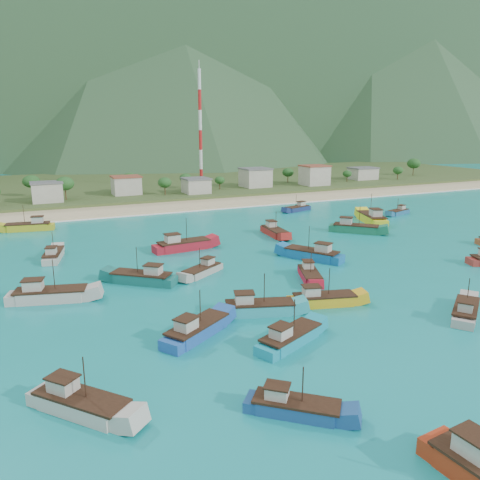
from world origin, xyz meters
name	(u,v)px	position (x,y,z in m)	size (l,w,h in m)	color
ground	(270,282)	(0.00, 0.00, 0.00)	(600.00, 600.00, 0.00)	#0B7381
beach	(152,209)	(0.00, 79.00, 0.00)	(400.00, 18.00, 1.20)	beige
land	(116,187)	(0.00, 140.00, 0.00)	(400.00, 110.00, 2.40)	#385123
surf_line	(160,214)	(0.00, 69.50, 0.00)	(400.00, 2.50, 0.08)	white
mountains	(30,29)	(-18.31, 403.81, 106.83)	(1520.00, 440.00, 260.00)	slate
village	(173,184)	(13.98, 100.76, 4.85)	(206.00, 23.14, 7.68)	beige
vegetation	(139,184)	(1.74, 103.59, 5.04)	(279.05, 25.72, 8.60)	#235623
radio_tower	(200,130)	(27.52, 108.00, 23.92)	(1.20, 1.20, 44.65)	red
boat_0	(310,276)	(6.92, -1.41, 0.60)	(6.02, 9.60, 5.47)	red
boat_1	(80,405)	(-33.15, -25.00, 0.71)	(9.01, 9.82, 6.09)	beige
boat_5	(143,279)	(-19.52, 8.37, 0.81)	(10.69, 9.65, 6.59)	#15625C
boat_6	(398,212)	(63.97, 38.63, 0.56)	(9.21, 5.20, 5.22)	#22608D
boat_7	(313,255)	(14.15, 8.64, 0.88)	(9.13, 11.92, 6.99)	#1363A5
boat_10	(54,256)	(-32.01, 30.15, 0.66)	(4.91, 10.15, 5.77)	#B1ADA1
boat_12	(202,271)	(-8.84, 8.68, 0.58)	(9.08, 7.21, 5.37)	#A9A398
boat_13	(323,301)	(2.16, -12.33, 0.69)	(10.53, 5.56, 5.97)	gold
boat_14	(258,309)	(-7.96, -11.32, 0.75)	(11.10, 6.31, 6.29)	#2BA7B2
boat_16	(274,232)	(17.41, 30.09, 0.75)	(4.18, 10.91, 6.29)	#A8211B
boat_17	(355,229)	(36.87, 24.49, 0.90)	(11.07, 10.99, 7.11)	#1B714E
boat_18	(197,331)	(-18.18, -14.56, 0.74)	(10.60, 8.37, 6.26)	#2054AB
boat_20	(290,339)	(-8.77, -21.27, 0.68)	(10.36, 6.72, 5.92)	#1392AD
boat_21	(183,246)	(-6.81, 26.08, 0.93)	(12.55, 4.72, 7.25)	#AC1826
boat_23	(29,227)	(-35.83, 60.44, 0.85)	(11.97, 5.35, 6.83)	gold
boat_24	(372,219)	(48.58, 32.25, 1.09)	(8.38, 14.34, 8.14)	yellow
boat_25	(294,408)	(-15.55, -33.49, 0.56)	(8.41, 7.76, 5.23)	#1D4A88
boat_27	(297,209)	(39.85, 56.08, 0.62)	(9.80, 5.43, 5.56)	navy
boat_28	(49,296)	(-34.06, 6.13, 0.85)	(12.01, 6.27, 6.81)	#B7AEA7
boat_29	(465,312)	(17.43, -24.10, 0.65)	(9.53, 8.01, 5.73)	#ADA39B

